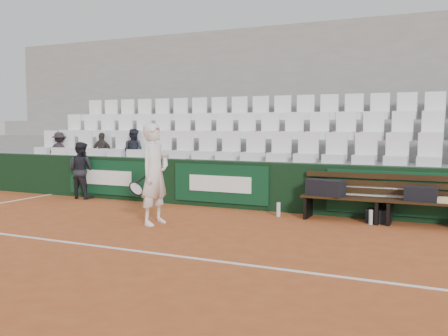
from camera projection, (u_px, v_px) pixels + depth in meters
ground at (120, 249)px, 7.16m from camera, size 80.00×80.00×0.00m
court_baseline at (120, 249)px, 7.16m from camera, size 18.00×0.06×0.01m
back_barrier at (235, 184)px, 10.70m from camera, size 18.00×0.34×1.00m
grandstand_tier_front at (243, 181)px, 11.30m from camera, size 18.00×0.95×1.00m
grandstand_tier_mid at (258, 168)px, 12.14m from camera, size 18.00×0.95×1.45m
grandstand_tier_back at (271, 157)px, 12.98m from camera, size 18.00×0.95×1.90m
grandstand_rear_wall at (279, 109)px, 13.44m from camera, size 18.00×0.30×4.40m
seat_row_front at (240, 146)px, 11.08m from camera, size 11.90×0.44×0.63m
seat_row_mid at (256, 125)px, 11.90m from camera, size 11.90×0.44×0.63m
seat_row_back at (269, 108)px, 12.72m from camera, size 11.90×0.44×0.63m
bench_left at (342, 208)px, 9.31m from camera, size 1.50×0.56×0.45m
bench_right at (429, 214)px, 8.69m from camera, size 1.50×0.56×0.45m
sports_bag_left at (325, 188)px, 9.37m from camera, size 0.75×0.47×0.30m
sports_bag_right at (421, 194)px, 8.71m from camera, size 0.55×0.27×0.25m
towel at (448, 200)px, 8.51m from camera, size 0.34×0.26×0.09m
sports_bag_ground at (379, 216)px, 9.05m from camera, size 0.44×0.31×0.25m
water_bottle_near at (278, 209)px, 9.69m from camera, size 0.08×0.08×0.28m
water_bottle_far at (371, 217)px, 8.91m from camera, size 0.08×0.08×0.27m
tennis_player at (155, 174)px, 8.88m from camera, size 0.74×0.70×1.81m
ball_kid at (81, 170)px, 12.04m from camera, size 0.67×0.53×1.37m
spectator_a at (59, 135)px, 13.30m from camera, size 0.76×0.58×1.03m
spectator_b at (102, 135)px, 12.71m from camera, size 0.64×0.34×1.03m
spectator_c at (133, 133)px, 12.30m from camera, size 0.55×0.43×1.13m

